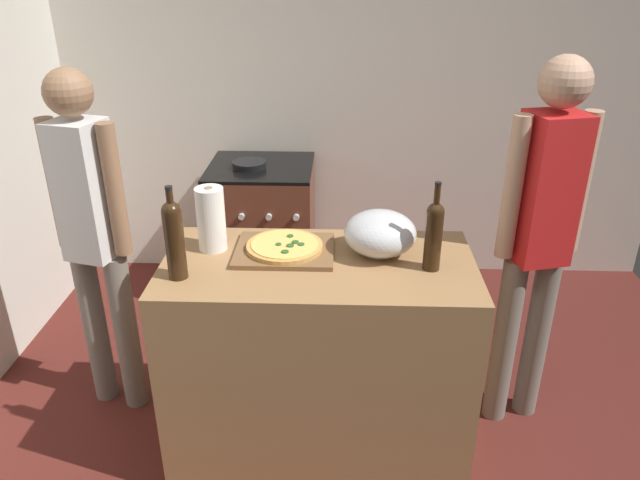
{
  "coord_description": "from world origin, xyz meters",
  "views": [
    {
      "loc": [
        -0.0,
        -1.33,
        2.03
      ],
      "look_at": [
        -0.08,
        0.86,
        0.99
      ],
      "focal_mm": 33.49,
      "sensor_mm": 36.0,
      "label": 1
    }
  ],
  "objects": [
    {
      "name": "ground_plane",
      "position": [
        0.0,
        1.25,
        -0.01
      ],
      "size": [
        4.19,
        3.1,
        0.02
      ],
      "primitive_type": "cube",
      "color": "#511E19"
    },
    {
      "name": "kitchen_wall_rear",
      "position": [
        0.0,
        2.55,
        1.3
      ],
      "size": [
        4.19,
        0.1,
        2.6
      ],
      "primitive_type": "cube",
      "color": "silver",
      "rests_on": "ground_plane"
    },
    {
      "name": "counter",
      "position": [
        -0.08,
        0.76,
        0.47
      ],
      "size": [
        1.25,
        0.64,
        0.94
      ],
      "primitive_type": "cube",
      "color": "#9E7247",
      "rests_on": "ground_plane"
    },
    {
      "name": "cutting_board",
      "position": [
        -0.23,
        0.84,
        0.95
      ],
      "size": [
        0.4,
        0.32,
        0.02
      ],
      "primitive_type": "cube",
      "color": "brown",
      "rests_on": "counter"
    },
    {
      "name": "pizza",
      "position": [
        -0.22,
        0.84,
        0.97
      ],
      "size": [
        0.31,
        0.31,
        0.03
      ],
      "color": "tan",
      "rests_on": "cutting_board"
    },
    {
      "name": "mixing_bowl",
      "position": [
        0.16,
        0.85,
        1.03
      ],
      "size": [
        0.29,
        0.29,
        0.18
      ],
      "color": "#B2B2B7",
      "rests_on": "counter"
    },
    {
      "name": "paper_towel_roll",
      "position": [
        -0.52,
        0.87,
        1.07
      ],
      "size": [
        0.12,
        0.12,
        0.27
      ],
      "color": "white",
      "rests_on": "counter"
    },
    {
      "name": "wine_bottle_clear",
      "position": [
        -0.61,
        0.62,
        1.1
      ],
      "size": [
        0.07,
        0.07,
        0.36
      ],
      "color": "#331E0F",
      "rests_on": "counter"
    },
    {
      "name": "wine_bottle_amber",
      "position": [
        0.35,
        0.73,
        1.09
      ],
      "size": [
        0.07,
        0.07,
        0.36
      ],
      "color": "#331E0F",
      "rests_on": "counter"
    },
    {
      "name": "stove",
      "position": [
        -0.5,
        2.15,
        0.44
      ],
      "size": [
        0.64,
        0.62,
        0.91
      ],
      "color": "brown",
      "rests_on": "ground_plane"
    },
    {
      "name": "person_in_stripes",
      "position": [
        -1.1,
        1.03,
        0.94
      ],
      "size": [
        0.36,
        0.25,
        1.64
      ],
      "color": "slate",
      "rests_on": "ground_plane"
    },
    {
      "name": "person_in_red",
      "position": [
        0.85,
        1.0,
        0.99
      ],
      "size": [
        0.37,
        0.25,
        1.7
      ],
      "color": "slate",
      "rests_on": "ground_plane"
    }
  ]
}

